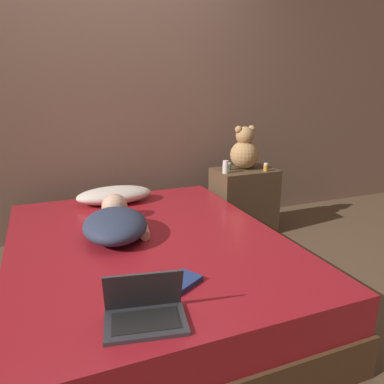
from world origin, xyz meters
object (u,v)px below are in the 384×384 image
pillow (114,195)px  book (179,282)px  person_lying (116,222)px  laptop (145,310)px  teddy_bear (244,150)px  bottle_white (226,167)px  bottle_amber (266,167)px  bottle_green (229,167)px

pillow → book: (0.04, -1.34, -0.05)m
person_lying → laptop: laptop is taller
teddy_bear → bottle_white: (-0.23, -0.10, -0.11)m
teddy_bear → bottle_amber: bearing=-53.5°
laptop → bottle_white: size_ratio=3.21×
pillow → person_lying: size_ratio=0.81×
pillow → book: size_ratio=2.49×
person_lying → bottle_amber: (1.41, 0.54, 0.11)m
pillow → bottle_amber: (1.30, -0.09, 0.13)m
person_lying → bottle_green: (1.13, 0.70, 0.11)m
person_lying → book: 0.73m
bottle_white → bottle_green: (0.08, 0.09, -0.02)m
laptop → bottle_amber: (1.48, 1.46, 0.15)m
pillow → laptop: size_ratio=1.66×
book → teddy_bear: bearing=51.3°
person_lying → teddy_bear: bearing=39.1°
pillow → bottle_amber: bottle_amber is taller
pillow → bottle_green: (1.02, 0.06, 0.13)m
bottle_white → book: bearing=-124.4°
bottle_white → book: 1.61m
person_lying → book: bearing=-67.6°
teddy_bear → bottle_green: bearing=-176.1°
person_lying → bottle_white: bottle_white is taller
person_lying → teddy_bear: teddy_bear is taller
laptop → bottle_green: size_ratio=5.30×
person_lying → bottle_white: 1.22m
pillow → laptop: laptop is taller
bottle_white → teddy_bear: bearing=23.6°
pillow → bottle_amber: 1.31m
laptop → teddy_bear: bearing=60.9°
bottle_white → laptop: bearing=-126.3°
bottle_green → teddy_bear: bearing=3.9°
bottle_green → pillow: bearing=-176.4°
person_lying → bottle_green: size_ratio=10.86×
bottle_white → bottle_green: bearing=49.6°
bottle_amber → laptop: bearing=-135.4°
teddy_bear → bottle_green: size_ratio=5.83×
laptop → book: laptop is taller
person_lying → laptop: size_ratio=2.05×
laptop → bottle_white: 1.90m
teddy_bear → bottle_green: teddy_bear is taller
book → bottle_amber: bearing=44.8°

